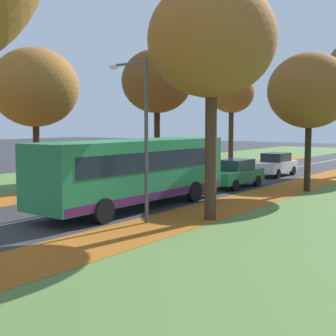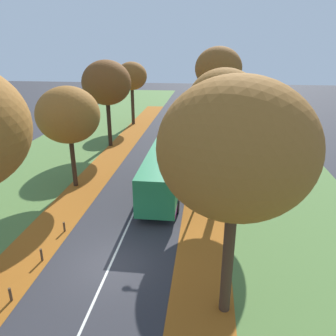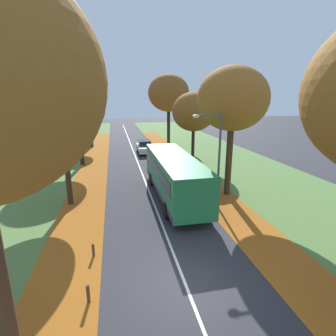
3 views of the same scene
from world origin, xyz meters
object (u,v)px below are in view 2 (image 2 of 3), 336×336
at_px(tree_right_far, 218,69).
at_px(bollard_third, 64,227).
at_px(bollard_nearest, 10,295).
at_px(streetlamp_right, 192,154).
at_px(tree_left_near, 68,115).
at_px(tree_right_mid, 222,100).
at_px(tree_left_far, 132,76).
at_px(car_green_lead, 179,148).
at_px(tree_right_near, 224,102).
at_px(bollard_second, 42,255).
at_px(bus, 165,170).
at_px(tree_right_nearest, 236,149).
at_px(car_white_following, 179,130).
at_px(tree_left_mid, 107,83).

relative_size(tree_right_far, bollard_third, 16.52).
height_order(bollard_nearest, streetlamp_right, streetlamp_right).
relative_size(tree_right_far, streetlamp_right, 1.69).
xyz_separation_m(tree_left_near, tree_right_mid, (11.31, 9.17, -0.13)).
xyz_separation_m(tree_left_near, streetlamp_right, (9.15, -2.35, -1.82)).
relative_size(tree_left_far, car_green_lead, 1.94).
relative_size(tree_right_mid, car_green_lead, 1.76).
xyz_separation_m(tree_right_near, tree_right_far, (0.09, 21.51, 0.66)).
relative_size(bollard_second, bus, 0.07).
xyz_separation_m(tree_left_near, tree_right_nearest, (11.04, -11.51, 1.47)).
height_order(tree_right_far, bus, tree_right_far).
bearing_deg(bollard_second, bus, 60.53).
bearing_deg(tree_right_mid, tree_left_near, -140.94).
bearing_deg(tree_right_far, bus, -100.79).
bearing_deg(streetlamp_right, bollard_second, -135.97).
height_order(tree_right_nearest, bus, tree_right_nearest).
bearing_deg(tree_right_mid, bollard_nearest, -113.75).
distance_m(bollard_nearest, streetlamp_right, 12.64).
relative_size(tree_right_near, tree_right_far, 0.89).
xyz_separation_m(tree_left_near, car_white_following, (6.79, 15.14, -4.74)).
relative_size(tree_left_mid, bollard_second, 12.80).
relative_size(tree_right_near, bollard_second, 12.90).
xyz_separation_m(bollard_nearest, car_white_following, (4.87, 27.29, 0.48)).
bearing_deg(tree_right_nearest, streetlamp_right, 101.69).
bearing_deg(bollard_second, bollard_nearest, -89.87).
bearing_deg(car_white_following, streetlamp_right, -82.32).
relative_size(tree_left_far, bollard_second, 11.79).
bearing_deg(bus, tree_right_near, -2.69).
relative_size(bollard_nearest, car_white_following, 0.16).
xyz_separation_m(bollard_third, streetlamp_right, (7.24, 4.18, 3.43)).
xyz_separation_m(tree_right_near, bollard_third, (-9.15, -6.13, -6.47)).
bearing_deg(bus, tree_left_far, 108.61).
relative_size(streetlamp_right, bus, 0.58).
bearing_deg(car_green_lead, tree_left_far, 120.18).
bearing_deg(tree_right_near, bollard_nearest, -127.85).
height_order(tree_left_near, tree_right_mid, tree_left_near).
bearing_deg(tree_right_near, tree_left_far, 117.45).
bearing_deg(tree_right_far, tree_left_mid, -137.81).
xyz_separation_m(tree_left_near, bollard_nearest, (1.93, -12.15, -5.22)).
height_order(tree_right_far, car_green_lead, tree_right_far).
xyz_separation_m(tree_left_mid, car_white_following, (7.11, 4.42, -5.82)).
relative_size(tree_right_far, car_green_lead, 2.39).
bearing_deg(bollard_nearest, tree_right_far, 74.52).
bearing_deg(car_green_lead, tree_right_near, -66.88).
bearing_deg(bus, bollard_nearest, -113.34).
height_order(tree_right_mid, bollard_second, tree_right_mid).
bearing_deg(tree_right_nearest, car_green_lead, 100.54).
xyz_separation_m(bollard_third, car_green_lead, (5.47, 14.75, 0.51)).
bearing_deg(tree_left_near, tree_right_far, 62.19).
xyz_separation_m(tree_left_mid, bus, (7.40, -10.94, -4.93)).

